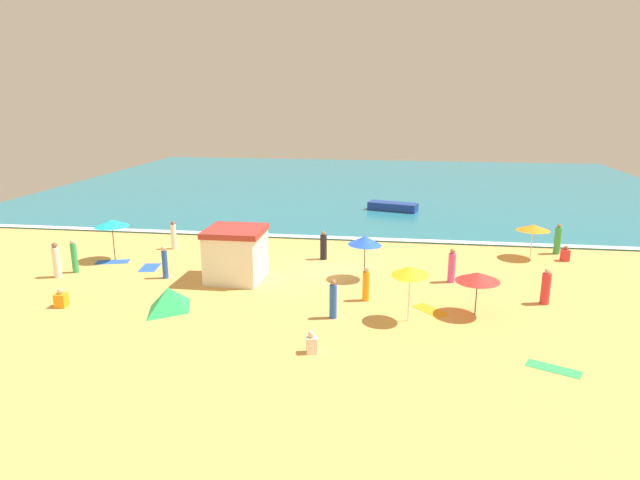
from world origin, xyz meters
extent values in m
plane|color=#E0A856|center=(0.00, 0.00, 0.00)|extent=(60.00, 60.00, 0.00)
cube|color=teal|center=(0.00, 28.00, 0.05)|extent=(60.00, 44.00, 0.10)
cube|color=white|center=(0.00, 6.30, 0.10)|extent=(57.00, 0.70, 0.01)
cube|color=white|center=(-4.31, -2.28, 1.18)|extent=(2.71, 2.71, 2.36)
cube|color=#A5332D|center=(-4.31, -2.28, 2.50)|extent=(2.79, 2.79, 0.27)
cylinder|color=#4C3823|center=(2.00, -1.29, 1.09)|extent=(0.05, 0.05, 2.17)
cone|color=blue|center=(2.00, -1.29, 2.00)|extent=(1.89, 1.88, 0.51)
cylinder|color=#4C3823|center=(6.91, -5.25, 0.91)|extent=(0.05, 0.05, 1.81)
cone|color=red|center=(6.91, -5.25, 1.67)|extent=(2.52, 2.52, 0.43)
cylinder|color=#4C3823|center=(-11.99, -0.09, 1.14)|extent=(0.05, 0.05, 2.27)
cone|color=#19B7C6|center=(-11.99, -0.09, 2.14)|extent=(2.01, 2.01, 0.38)
cylinder|color=silver|center=(4.12, -6.32, 1.14)|extent=(0.05, 0.05, 2.28)
cone|color=yellow|center=(4.12, -6.32, 2.15)|extent=(2.03, 2.04, 0.49)
cylinder|color=silver|center=(11.07, 3.69, 0.94)|extent=(0.05, 0.05, 1.89)
cone|color=orange|center=(11.07, 3.69, 1.78)|extent=(2.44, 2.44, 0.36)
pyramid|color=green|center=(-6.03, -6.58, 0.50)|extent=(2.01, 2.36, 1.01)
cylinder|color=green|center=(12.77, 4.81, 0.79)|extent=(0.54, 0.54, 1.57)
sphere|color=#9E6B47|center=(12.77, 4.81, 1.67)|extent=(0.22, 0.22, 0.22)
cylinder|color=black|center=(-0.49, 1.78, 0.69)|extent=(0.38, 0.38, 1.39)
sphere|color=brown|center=(-0.49, 1.78, 1.50)|extent=(0.25, 0.25, 0.25)
cube|color=white|center=(0.67, -9.72, 0.30)|extent=(0.45, 0.45, 0.60)
sphere|color=beige|center=(0.67, -9.72, 0.72)|extent=(0.25, 0.25, 0.25)
cylinder|color=#D84CA5|center=(6.27, -1.17, 0.73)|extent=(0.45, 0.45, 1.47)
sphere|color=#9E6B47|center=(6.27, -1.17, 1.58)|extent=(0.25, 0.25, 0.25)
cylinder|color=green|center=(-12.92, -2.41, 0.77)|extent=(0.40, 0.40, 1.54)
sphere|color=beige|center=(-12.92, -2.41, 1.66)|extent=(0.25, 0.25, 0.25)
cube|color=orange|center=(-10.82, -6.92, 0.30)|extent=(0.50, 0.50, 0.60)
sphere|color=#DBA884|center=(-10.82, -6.92, 0.71)|extent=(0.25, 0.25, 0.25)
cylinder|color=white|center=(-9.66, 2.64, 0.74)|extent=(0.44, 0.44, 1.48)
sphere|color=brown|center=(-9.66, 2.64, 1.59)|extent=(0.24, 0.24, 0.24)
cylinder|color=white|center=(-13.38, -3.25, 0.78)|extent=(0.47, 0.47, 1.55)
sphere|color=brown|center=(-13.38, -3.25, 1.68)|extent=(0.27, 0.27, 0.27)
cylinder|color=blue|center=(-7.92, -2.60, 0.71)|extent=(0.37, 0.37, 1.42)
sphere|color=#DBA884|center=(-7.92, -2.60, 1.54)|extent=(0.27, 0.27, 0.27)
cylinder|color=blue|center=(1.05, -6.46, 0.72)|extent=(0.43, 0.43, 1.44)
sphere|color=#9E6B47|center=(1.05, -6.46, 1.55)|extent=(0.24, 0.24, 0.24)
cylinder|color=red|center=(10.10, -3.54, 0.70)|extent=(0.51, 0.51, 1.40)
sphere|color=#DBA884|center=(10.10, -3.54, 1.51)|extent=(0.25, 0.25, 0.25)
cylinder|color=orange|center=(2.26, -4.26, 0.67)|extent=(0.45, 0.45, 1.35)
sphere|color=#DBA884|center=(2.26, -4.26, 1.47)|extent=(0.26, 0.26, 0.26)
cube|color=red|center=(12.86, 3.42, 0.32)|extent=(0.44, 0.44, 0.63)
sphere|color=brown|center=(12.86, 3.42, 0.74)|extent=(0.24, 0.24, 0.24)
cube|color=orange|center=(5.08, -5.06, 0.01)|extent=(1.58, 1.68, 0.01)
cube|color=green|center=(8.93, -9.73, 0.01)|extent=(1.85, 1.31, 0.01)
cube|color=blue|center=(-9.48, -1.10, 0.01)|extent=(1.13, 1.63, 0.01)
cube|color=blue|center=(-11.98, -0.43, 0.01)|extent=(1.92, 1.26, 0.01)
cube|color=navy|center=(3.16, 15.43, 0.42)|extent=(4.03, 2.25, 0.63)
camera|label=1|loc=(3.52, -27.36, 8.91)|focal=30.68mm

